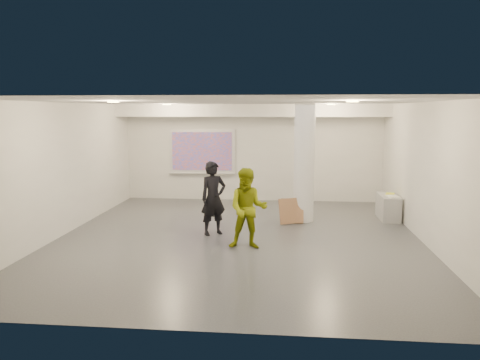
# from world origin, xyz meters

# --- Properties ---
(floor) EXTENTS (8.00, 9.00, 0.01)m
(floor) POSITION_xyz_m (0.00, 0.00, 0.00)
(floor) COLOR #3A3D43
(floor) RESTS_ON ground
(ceiling) EXTENTS (8.00, 9.00, 0.01)m
(ceiling) POSITION_xyz_m (0.00, 0.00, 3.00)
(ceiling) COLOR silver
(ceiling) RESTS_ON floor
(wall_back) EXTENTS (8.00, 0.01, 3.00)m
(wall_back) POSITION_xyz_m (0.00, 4.50, 1.50)
(wall_back) COLOR silver
(wall_back) RESTS_ON floor
(wall_front) EXTENTS (8.00, 0.01, 3.00)m
(wall_front) POSITION_xyz_m (0.00, -4.50, 1.50)
(wall_front) COLOR silver
(wall_front) RESTS_ON floor
(wall_left) EXTENTS (0.01, 9.00, 3.00)m
(wall_left) POSITION_xyz_m (-4.00, 0.00, 1.50)
(wall_left) COLOR silver
(wall_left) RESTS_ON floor
(wall_right) EXTENTS (0.01, 9.00, 3.00)m
(wall_right) POSITION_xyz_m (4.00, 0.00, 1.50)
(wall_right) COLOR silver
(wall_right) RESTS_ON floor
(soffit_band) EXTENTS (8.00, 1.10, 0.36)m
(soffit_band) POSITION_xyz_m (0.00, 3.95, 2.82)
(soffit_band) COLOR silver
(soffit_band) RESTS_ON ceiling
(downlight_nw) EXTENTS (0.22, 0.22, 0.02)m
(downlight_nw) POSITION_xyz_m (-2.20, 2.50, 2.98)
(downlight_nw) COLOR #F6E67F
(downlight_nw) RESTS_ON ceiling
(downlight_ne) EXTENTS (0.22, 0.22, 0.02)m
(downlight_ne) POSITION_xyz_m (2.20, 2.50, 2.98)
(downlight_ne) COLOR #F6E67F
(downlight_ne) RESTS_ON ceiling
(downlight_sw) EXTENTS (0.22, 0.22, 0.02)m
(downlight_sw) POSITION_xyz_m (-2.20, -1.50, 2.98)
(downlight_sw) COLOR #F6E67F
(downlight_sw) RESTS_ON ceiling
(downlight_se) EXTENTS (0.22, 0.22, 0.02)m
(downlight_se) POSITION_xyz_m (2.20, -1.50, 2.98)
(downlight_se) COLOR #F6E67F
(downlight_se) RESTS_ON ceiling
(column) EXTENTS (0.52, 0.52, 3.00)m
(column) POSITION_xyz_m (1.50, 1.80, 1.50)
(column) COLOR silver
(column) RESTS_ON floor
(projection_screen) EXTENTS (2.10, 0.13, 1.42)m
(projection_screen) POSITION_xyz_m (-1.60, 4.45, 1.53)
(projection_screen) COLOR silver
(projection_screen) RESTS_ON wall_back
(credenza) EXTENTS (0.46, 1.09, 0.64)m
(credenza) POSITION_xyz_m (3.72, 2.22, 0.32)
(credenza) COLOR #939597
(credenza) RESTS_ON floor
(papers_stack) EXTENTS (0.36, 0.42, 0.02)m
(papers_stack) POSITION_xyz_m (3.77, 1.99, 0.65)
(papers_stack) COLOR white
(papers_stack) RESTS_ON credenza
(postit_pad) EXTENTS (0.28, 0.33, 0.03)m
(postit_pad) POSITION_xyz_m (3.78, 2.33, 0.65)
(postit_pad) COLOR yellow
(postit_pad) RESTS_ON credenza
(cardboard_back) EXTENTS (0.62, 0.44, 0.64)m
(cardboard_back) POSITION_xyz_m (1.17, 1.49, 0.32)
(cardboard_back) COLOR #8A6242
(cardboard_back) RESTS_ON floor
(cardboard_front) EXTENTS (0.57, 0.27, 0.61)m
(cardboard_front) POSITION_xyz_m (1.21, 1.56, 0.30)
(cardboard_front) COLOR #8A6242
(cardboard_front) RESTS_ON floor
(woman) EXTENTS (0.73, 0.68, 1.68)m
(woman) POSITION_xyz_m (-0.60, 0.26, 0.84)
(woman) COLOR black
(woman) RESTS_ON floor
(man) EXTENTS (0.82, 0.64, 1.66)m
(man) POSITION_xyz_m (0.28, -0.75, 0.83)
(man) COLOR olive
(man) RESTS_ON floor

